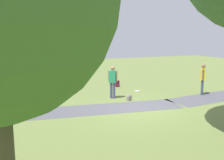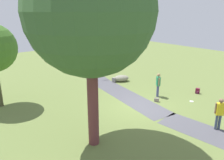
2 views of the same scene
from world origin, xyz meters
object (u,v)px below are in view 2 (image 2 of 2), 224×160
at_px(lawn_boulder, 121,78).
at_px(backpack_by_boulder, 114,80).
at_px(frisbee_on_grass, 192,101).
at_px(handbag_on_grass, 157,100).
at_px(large_shade_tree, 90,12).
at_px(spare_backpack_on_lawn, 197,91).
at_px(woman_with_handbag, 158,83).
at_px(man_near_boulder, 220,112).

xyz_separation_m(lawn_boulder, backpack_by_boulder, (0.22, 0.68, -0.08)).
bearing_deg(lawn_boulder, frisbee_on_grass, -174.03).
bearing_deg(handbag_on_grass, backpack_by_boulder, -5.75).
bearing_deg(large_shade_tree, frisbee_on_grass, -91.86).
height_order(large_shade_tree, frisbee_on_grass, large_shade_tree).
bearing_deg(backpack_by_boulder, frisbee_on_grass, -168.48).
bearing_deg(handbag_on_grass, large_shade_tree, 101.61).
bearing_deg(spare_backpack_on_lawn, handbag_on_grass, 75.07).
bearing_deg(woman_with_handbag, handbag_on_grass, 126.23).
relative_size(man_near_boulder, spare_backpack_on_lawn, 4.33).
relative_size(lawn_boulder, man_near_boulder, 0.87).
relative_size(man_near_boulder, frisbee_on_grass, 6.37).
bearing_deg(frisbee_on_grass, lawn_boulder, 5.97).
bearing_deg(lawn_boulder, handbag_on_grass, 166.27).
distance_m(man_near_boulder, handbag_on_grass, 4.49).
distance_m(lawn_boulder, backpack_by_boulder, 0.72).
relative_size(woman_with_handbag, spare_backpack_on_lawn, 4.33).
distance_m(handbag_on_grass, frisbee_on_grass, 2.40).
xyz_separation_m(large_shade_tree, backpack_by_boulder, (6.35, -6.64, -5.74)).
distance_m(spare_backpack_on_lawn, frisbee_on_grass, 1.80).
bearing_deg(large_shade_tree, handbag_on_grass, -78.39).
xyz_separation_m(large_shade_tree, lawn_boulder, (6.13, -7.31, -5.66)).
distance_m(large_shade_tree, backpack_by_boulder, 10.83).
bearing_deg(spare_backpack_on_lawn, large_shade_tree, 91.82).
xyz_separation_m(man_near_boulder, spare_backpack_on_lawn, (3.44, -4.00, -0.82)).
bearing_deg(handbag_on_grass, woman_with_handbag, -53.77).
bearing_deg(man_near_boulder, woman_with_handbag, -13.88).
relative_size(lawn_boulder, woman_with_handbag, 0.87).
bearing_deg(man_near_boulder, lawn_boulder, -9.98).
height_order(handbag_on_grass, spare_backpack_on_lawn, spare_backpack_on_lawn).
relative_size(large_shade_tree, man_near_boulder, 4.96).
distance_m(woman_with_handbag, backpack_by_boulder, 4.59).
height_order(man_near_boulder, handbag_on_grass, man_near_boulder).
bearing_deg(woman_with_handbag, frisbee_on_grass, -152.91).
xyz_separation_m(man_near_boulder, backpack_by_boulder, (9.48, -0.95, -0.82)).
bearing_deg(woman_with_handbag, spare_backpack_on_lawn, -118.84).
distance_m(woman_with_handbag, spare_backpack_on_lawn, 3.27).
bearing_deg(backpack_by_boulder, spare_backpack_on_lawn, -153.22).
bearing_deg(lawn_boulder, backpack_by_boulder, 72.26).
relative_size(large_shade_tree, handbag_on_grass, 22.92).
xyz_separation_m(woman_with_handbag, handbag_on_grass, (-0.58, 0.79, -0.87)).
relative_size(woman_with_handbag, man_near_boulder, 1.00).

